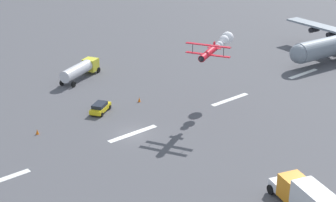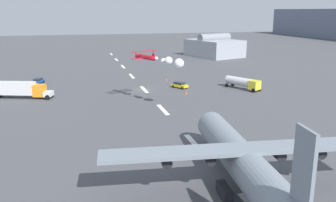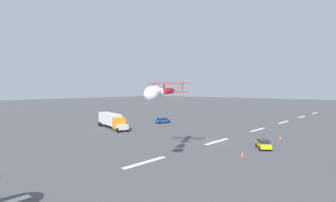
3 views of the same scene
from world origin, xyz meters
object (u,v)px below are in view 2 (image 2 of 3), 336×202
cargo_transport_plane (241,159)px  stunt_biplane_red (162,60)px  fuel_tanker_truck (243,82)px  followme_car_yellow (38,81)px  airport_staff_sedan (180,85)px  traffic_cone_far (186,93)px  traffic_cone_near (166,79)px  semi_truck_orange (18,89)px

cargo_transport_plane → stunt_biplane_red: bearing=-179.8°
stunt_biplane_red → fuel_tanker_truck: stunt_biplane_red is taller
stunt_biplane_red → followme_car_yellow: 42.27m
airport_staff_sedan → traffic_cone_far: 7.07m
traffic_cone_near → traffic_cone_far: 17.86m
stunt_biplane_red → traffic_cone_near: size_ratio=17.83×
cargo_transport_plane → followme_car_yellow: size_ratio=6.60×
cargo_transport_plane → traffic_cone_far: size_ratio=41.63×
stunt_biplane_red → cargo_transport_plane: bearing=0.2°
traffic_cone_near → cargo_transport_plane: bearing=-7.0°
cargo_transport_plane → fuel_tanker_truck: cargo_transport_plane is taller
fuel_tanker_truck → traffic_cone_far: fuel_tanker_truck is taller
fuel_tanker_truck → cargo_transport_plane: bearing=-26.6°
fuel_tanker_truck → airport_staff_sedan: bearing=-110.1°
semi_truck_orange → fuel_tanker_truck: bearing=85.4°
cargo_transport_plane → semi_truck_orange: 59.20m
cargo_transport_plane → airport_staff_sedan: (-52.30, 8.49, -2.49)m
traffic_cone_near → airport_staff_sedan: bearing=4.2°
semi_truck_orange → cargo_transport_plane: bearing=30.3°
cargo_transport_plane → fuel_tanker_truck: size_ratio=3.24×
followme_car_yellow → airport_staff_sedan: (14.98, 35.48, -0.00)m
cargo_transport_plane → traffic_cone_far: cargo_transport_plane is taller
semi_truck_orange → traffic_cone_far: bearing=81.2°
stunt_biplane_red → semi_truck_orange: size_ratio=0.93×
fuel_tanker_truck → airport_staff_sedan: size_ratio=2.11×
semi_truck_orange → airport_staff_sedan: (-1.20, 38.35, -1.31)m
traffic_cone_far → semi_truck_orange: bearing=-98.8°
cargo_transport_plane → fuel_tanker_truck: 52.38m
airport_staff_sedan → followme_car_yellow: bearing=-112.9°
airport_staff_sedan → traffic_cone_near: size_ratio=6.08×
cargo_transport_plane → traffic_cone_far: bearing=170.0°
airport_staff_sedan → traffic_cone_far: (7.04, -0.49, -0.44)m
traffic_cone_near → traffic_cone_far: bearing=1.0°
followme_car_yellow → traffic_cone_far: 41.34m
traffic_cone_near → traffic_cone_far: same height
followme_car_yellow → fuel_tanker_truck: bearing=67.9°
followme_car_yellow → airport_staff_sedan: bearing=67.1°
semi_truck_orange → traffic_cone_near: semi_truck_orange is taller
semi_truck_orange → traffic_cone_near: (-12.02, 37.55, -1.75)m
traffic_cone_near → traffic_cone_far: size_ratio=1.00×
semi_truck_orange → traffic_cone_near: bearing=107.7°
stunt_biplane_red → followme_car_yellow: size_ratio=2.83×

